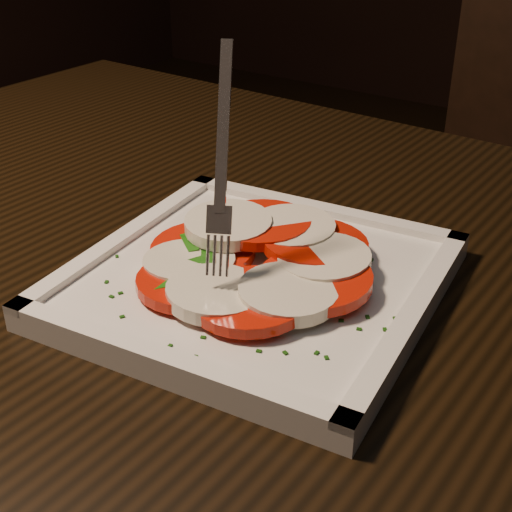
{
  "coord_description": "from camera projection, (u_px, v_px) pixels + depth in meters",
  "views": [
    {
      "loc": [
        0.27,
        -0.19,
        1.04
      ],
      "look_at": [
        0.01,
        0.18,
        0.78
      ],
      "focal_mm": 50.0,
      "sensor_mm": 36.0,
      "label": 1
    }
  ],
  "objects": [
    {
      "name": "caprese_salad",
      "position": [
        256.0,
        261.0,
        0.52
      ],
      "size": [
        0.22,
        0.22,
        0.03
      ],
      "color": "#BC1104",
      "rests_on": "plate"
    },
    {
      "name": "table",
      "position": [
        259.0,
        380.0,
        0.6
      ],
      "size": [
        1.23,
        0.84,
        0.75
      ],
      "rotation": [
        0.0,
        0.0,
        -0.03
      ],
      "color": "black",
      "rests_on": "ground"
    },
    {
      "name": "fork",
      "position": [
        224.0,
        155.0,
        0.48
      ],
      "size": [
        0.05,
        0.07,
        0.15
      ],
      "primitive_type": null,
      "rotation": [
        0.0,
        0.0,
        0.46
      ],
      "color": "white",
      "rests_on": "caprese_salad"
    },
    {
      "name": "plate",
      "position": [
        256.0,
        282.0,
        0.53
      ],
      "size": [
        0.28,
        0.28,
        0.01
      ],
      "primitive_type": "cube",
      "rotation": [
        0.0,
        0.0,
        0.11
      ],
      "color": "silver",
      "rests_on": "table"
    }
  ]
}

